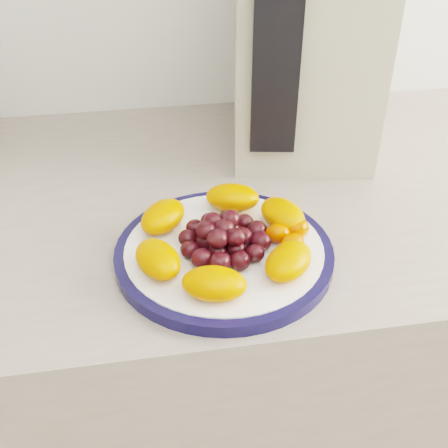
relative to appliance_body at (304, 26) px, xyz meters
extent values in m
cube|color=gray|center=(-0.18, -0.14, -0.63)|extent=(3.50, 0.60, 0.90)
cube|color=#9E8359|center=(-0.18, -0.14, -0.66)|extent=(3.48, 0.58, 0.84)
cylinder|color=#0F1039|center=(-0.17, -0.31, -0.17)|extent=(0.26, 0.26, 0.01)
cylinder|color=white|center=(-0.17, -0.31, -0.17)|extent=(0.23, 0.23, 0.02)
cube|color=#AEAA93|center=(0.00, 0.00, 0.00)|extent=(0.25, 0.32, 0.36)
cube|color=black|center=(-0.08, -0.14, 0.01)|extent=(0.06, 0.03, 0.26)
ellipsoid|color=#E15F00|center=(-0.09, -0.27, -0.14)|extent=(0.07, 0.08, 0.03)
ellipsoid|color=#E15F00|center=(-0.15, -0.23, -0.14)|extent=(0.08, 0.06, 0.03)
ellipsoid|color=#E15F00|center=(-0.24, -0.25, -0.14)|extent=(0.08, 0.08, 0.03)
ellipsoid|color=#E15F00|center=(-0.25, -0.34, -0.14)|extent=(0.07, 0.08, 0.03)
ellipsoid|color=#E15F00|center=(-0.20, -0.39, -0.14)|extent=(0.08, 0.06, 0.03)
ellipsoid|color=#E15F00|center=(-0.11, -0.36, -0.14)|extent=(0.08, 0.08, 0.03)
ellipsoid|color=black|center=(-0.17, -0.31, -0.15)|extent=(0.02, 0.02, 0.02)
ellipsoid|color=black|center=(-0.15, -0.31, -0.15)|extent=(0.03, 0.03, 0.02)
ellipsoid|color=black|center=(-0.16, -0.29, -0.15)|extent=(0.02, 0.02, 0.02)
ellipsoid|color=black|center=(-0.18, -0.29, -0.15)|extent=(0.02, 0.02, 0.02)
ellipsoid|color=black|center=(-0.19, -0.31, -0.15)|extent=(0.02, 0.02, 0.02)
ellipsoid|color=black|center=(-0.18, -0.32, -0.15)|extent=(0.02, 0.02, 0.02)
ellipsoid|color=black|center=(-0.16, -0.32, -0.15)|extent=(0.02, 0.02, 0.02)
ellipsoid|color=black|center=(-0.13, -0.29, -0.15)|extent=(0.03, 0.03, 0.02)
ellipsoid|color=black|center=(-0.14, -0.28, -0.15)|extent=(0.02, 0.02, 0.02)
ellipsoid|color=black|center=(-0.16, -0.26, -0.15)|extent=(0.02, 0.02, 0.02)
ellipsoid|color=black|center=(-0.18, -0.26, -0.15)|extent=(0.02, 0.02, 0.02)
ellipsoid|color=black|center=(-0.20, -0.28, -0.15)|extent=(0.02, 0.02, 0.02)
ellipsoid|color=black|center=(-0.21, -0.29, -0.15)|extent=(0.02, 0.02, 0.02)
ellipsoid|color=black|center=(-0.21, -0.32, -0.15)|extent=(0.02, 0.02, 0.02)
ellipsoid|color=black|center=(-0.20, -0.34, -0.15)|extent=(0.02, 0.02, 0.02)
ellipsoid|color=black|center=(-0.18, -0.35, -0.15)|extent=(0.02, 0.02, 0.02)
ellipsoid|color=black|center=(-0.16, -0.35, -0.15)|extent=(0.02, 0.02, 0.02)
ellipsoid|color=black|center=(-0.14, -0.34, -0.15)|extent=(0.02, 0.02, 0.02)
ellipsoid|color=black|center=(-0.13, -0.32, -0.15)|extent=(0.02, 0.02, 0.02)
ellipsoid|color=black|center=(-0.17, -0.31, -0.13)|extent=(0.02, 0.02, 0.02)
ellipsoid|color=black|center=(-0.16, -0.29, -0.13)|extent=(0.02, 0.02, 0.02)
ellipsoid|color=black|center=(-0.18, -0.29, -0.13)|extent=(0.02, 0.02, 0.02)
ellipsoid|color=black|center=(-0.19, -0.31, -0.13)|extent=(0.02, 0.02, 0.02)
ellipsoid|color=black|center=(-0.18, -0.32, -0.13)|extent=(0.03, 0.03, 0.02)
ellipsoid|color=black|center=(-0.16, -0.32, -0.13)|extent=(0.02, 0.02, 0.02)
ellipsoid|color=#DD4000|center=(-0.11, -0.30, -0.15)|extent=(0.03, 0.03, 0.02)
ellipsoid|color=#DD4000|center=(-0.08, -0.30, -0.15)|extent=(0.04, 0.04, 0.02)
ellipsoid|color=#DD4000|center=(-0.10, -0.33, -0.15)|extent=(0.04, 0.04, 0.02)
camera|label=1|loc=(-0.26, -0.82, 0.24)|focal=45.00mm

